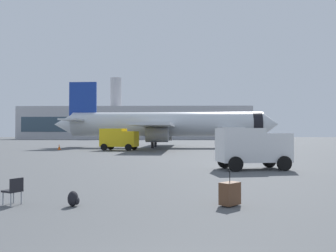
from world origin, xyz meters
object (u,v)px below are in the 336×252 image
object	(u,v)px
service_truck	(119,138)
cargo_van	(252,146)
airplane_at_gate	(165,124)
gate_chair	(14,189)
rolling_suitcase	(230,193)
traveller_backpack	(73,199)
safety_cone_mid	(291,150)
fuel_truck	(235,136)
safety_cone_near	(59,147)

from	to	relation	value
service_truck	cargo_van	size ratio (longest dim) A/B	1.10
service_truck	cargo_van	world-z (taller)	service_truck
airplane_at_gate	gate_chair	world-z (taller)	airplane_at_gate
rolling_suitcase	traveller_backpack	bearing A→B (deg)	-177.73
airplane_at_gate	safety_cone_mid	bearing A→B (deg)	-43.99
service_truck	safety_cone_mid	bearing A→B (deg)	-14.91
fuel_truck	safety_cone_near	xyz separation A→B (m)	(-25.17, -6.13, -1.38)
rolling_suitcase	traveller_backpack	xyz separation A→B (m)	(-4.91, -0.19, -0.16)
traveller_backpack	safety_cone_mid	bearing A→B (deg)	61.50
gate_chair	cargo_van	bearing A→B (deg)	48.48
rolling_suitcase	gate_chair	size ratio (longest dim) A/B	1.28
safety_cone_mid	gate_chair	distance (m)	35.29
fuel_truck	safety_cone_near	bearing A→B (deg)	-166.32
rolling_suitcase	fuel_truck	bearing A→B (deg)	80.51
fuel_truck	traveller_backpack	world-z (taller)	fuel_truck
airplane_at_gate	fuel_truck	bearing A→B (deg)	-7.70
traveller_backpack	gate_chair	distance (m)	1.99
cargo_van	rolling_suitcase	distance (m)	11.63
fuel_truck	safety_cone_mid	size ratio (longest dim) A/B	8.19
gate_chair	fuel_truck	bearing A→B (deg)	71.95
fuel_truck	cargo_van	xyz separation A→B (m)	(-4.17, -32.05, -0.32)
service_truck	gate_chair	distance (m)	35.81
airplane_at_gate	cargo_van	world-z (taller)	airplane_at_gate
safety_cone_near	rolling_suitcase	world-z (taller)	rolling_suitcase
cargo_van	safety_cone_mid	bearing A→B (deg)	65.86
cargo_van	safety_cone_mid	distance (m)	20.74
fuel_truck	safety_cone_near	distance (m)	25.94
cargo_van	safety_cone_near	bearing A→B (deg)	129.02
cargo_van	rolling_suitcase	bearing A→B (deg)	-105.29
cargo_van	traveller_backpack	size ratio (longest dim) A/B	9.77
service_truck	fuel_truck	bearing A→B (deg)	24.38
traveller_backpack	cargo_van	bearing A→B (deg)	55.00
traveller_backpack	gate_chair	size ratio (longest dim) A/B	0.56
airplane_at_gate	safety_cone_near	xyz separation A→B (m)	(-14.34, -7.59, -3.27)
fuel_truck	safety_cone_mid	xyz separation A→B (m)	(4.30, -13.15, -1.38)
service_truck	safety_cone_near	xyz separation A→B (m)	(-8.48, 1.43, -1.22)
safety_cone_mid	traveller_backpack	distance (m)	34.44
rolling_suitcase	gate_chair	distance (m)	6.87
fuel_truck	rolling_suitcase	distance (m)	43.85
fuel_truck	safety_cone_mid	bearing A→B (deg)	-71.88
cargo_van	safety_cone_near	distance (m)	33.38
fuel_truck	traveller_backpack	xyz separation A→B (m)	(-12.13, -43.42, -1.54)
fuel_truck	safety_cone_near	world-z (taller)	fuel_truck
service_truck	traveller_backpack	distance (m)	36.17
cargo_van	safety_cone_near	xyz separation A→B (m)	(-21.00, 25.92, -1.06)
traveller_backpack	rolling_suitcase	bearing A→B (deg)	2.27
traveller_backpack	gate_chair	xyz separation A→B (m)	(-1.96, 0.16, 0.27)
cargo_van	gate_chair	size ratio (longest dim) A/B	5.45
gate_chair	service_truck	bearing A→B (deg)	94.15
fuel_truck	gate_chair	size ratio (longest dim) A/B	7.51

